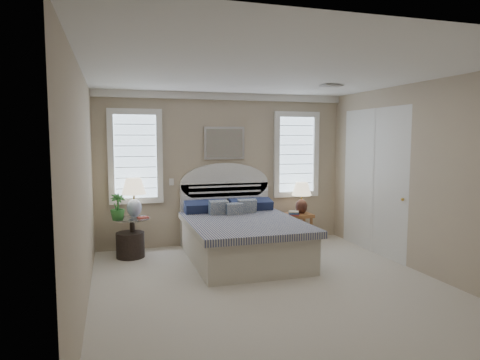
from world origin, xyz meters
name	(u,v)px	position (x,y,z in m)	size (l,w,h in m)	color
floor	(274,288)	(0.00, 0.00, 0.00)	(4.50, 5.00, 0.01)	beige
ceiling	(276,73)	(0.00, 0.00, 2.70)	(4.50, 5.00, 0.01)	white
wall_back	(224,169)	(0.00, 2.50, 1.35)	(4.50, 0.02, 2.70)	#B9A98B
wall_left	(83,190)	(-2.25, 0.00, 1.35)	(0.02, 5.00, 2.70)	#B9A98B
wall_right	(425,178)	(2.25, 0.00, 1.35)	(0.02, 5.00, 2.70)	#B9A98B
crown_molding	(224,96)	(0.00, 2.46, 2.64)	(4.50, 0.08, 0.12)	white
hvac_vent	(332,86)	(1.20, 0.80, 2.68)	(0.30, 0.20, 0.02)	#B2B2B2
switch_plate	(171,182)	(-0.95, 2.48, 1.15)	(0.08, 0.01, 0.12)	white
window_left	(135,156)	(-1.55, 2.48, 1.60)	(0.90, 0.06, 1.60)	#ABC4D9
window_right	(296,154)	(1.40, 2.48, 1.60)	(0.90, 0.06, 1.60)	#ABC4D9
painting	(224,143)	(0.00, 2.46, 1.82)	(0.74, 0.04, 0.58)	silver
closet_door	(373,181)	(2.23, 1.20, 1.20)	(0.02, 1.80, 2.40)	silver
bed	(241,234)	(0.00, 1.46, 0.39)	(1.72, 2.28, 1.47)	beige
side_table_left	(132,233)	(-1.65, 2.05, 0.39)	(0.56, 0.56, 0.63)	black
nightstand_right	(298,221)	(1.30, 2.15, 0.39)	(0.50, 0.40, 0.53)	#9C5F33
floor_pot	(130,245)	(-1.69, 2.01, 0.20)	(0.45, 0.45, 0.41)	black
lamp_left	(134,193)	(-1.60, 2.19, 1.02)	(0.41, 0.41, 0.64)	white
lamp_right	(302,194)	(1.38, 2.17, 0.88)	(0.46, 0.46, 0.58)	black
potted_plant	(118,207)	(-1.87, 1.93, 0.84)	(0.23, 0.23, 0.41)	#376729
books_left	(143,218)	(-1.48, 1.97, 0.64)	(0.20, 0.17, 0.02)	#A13328
books_right	(294,213)	(1.15, 2.00, 0.57)	(0.23, 0.19, 0.08)	#A13328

